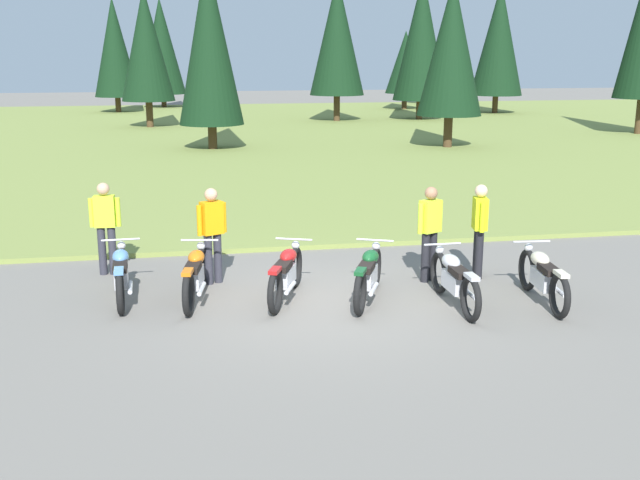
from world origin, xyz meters
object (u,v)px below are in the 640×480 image
rider_checking_bike (212,230)px  rider_in_hivis_vest (105,223)px  rider_with_back_turned (430,228)px  motorcycle_cream (543,276)px  rider_near_row_end (479,225)px  motorcycle_red (286,273)px  motorcycle_orange (195,275)px  motorcycle_british_green (369,274)px  motorcycle_silver (454,279)px  motorcycle_sky_blue (121,274)px

rider_checking_bike → rider_in_hivis_vest: bearing=154.0°
rider_with_back_turned → rider_in_hivis_vest: bearing=165.4°
motorcycle_cream → rider_near_row_end: rider_near_row_end is taller
motorcycle_cream → motorcycle_red: bearing=167.1°
motorcycle_cream → rider_with_back_turned: size_ratio=1.26×
rider_with_back_turned → motorcycle_cream: bearing=-46.5°
motorcycle_red → motorcycle_orange: bearing=172.5°
motorcycle_british_green → rider_in_hivis_vest: size_ratio=1.17×
motorcycle_cream → motorcycle_british_green: bearing=167.2°
motorcycle_cream → motorcycle_silver: bearing=175.7°
motorcycle_red → motorcycle_silver: same height
rider_near_row_end → motorcycle_red: bearing=-170.1°
motorcycle_orange → rider_near_row_end: bearing=4.8°
rider_with_back_turned → rider_checking_bike: size_ratio=1.00×
motorcycle_orange → motorcycle_red: size_ratio=1.05×
motorcycle_red → rider_with_back_turned: rider_with_back_turned is taller
motorcycle_british_green → motorcycle_silver: size_ratio=0.93×
motorcycle_sky_blue → rider_in_hivis_vest: 1.66m
motorcycle_sky_blue → motorcycle_silver: 5.30m
motorcycle_cream → rider_checking_bike: rider_checking_bike is taller
rider_with_back_turned → rider_near_row_end: same height
motorcycle_british_green → motorcycle_sky_blue: bearing=169.0°
rider_checking_bike → rider_in_hivis_vest: size_ratio=1.00×
motorcycle_orange → motorcycle_silver: size_ratio=0.99×
motorcycle_british_green → rider_near_row_end: bearing=22.3°
rider_with_back_turned → rider_near_row_end: size_ratio=1.00×
motorcycle_british_green → motorcycle_cream: 2.76m
motorcycle_cream → rider_with_back_turned: (-1.40, 1.47, 0.51)m
motorcycle_british_green → rider_checking_bike: bearing=149.8°
motorcycle_orange → rider_with_back_turned: size_ratio=1.25×
motorcycle_silver → motorcycle_cream: same height
motorcycle_red → motorcycle_silver: (2.54, -0.80, 0.00)m
rider_near_row_end → motorcycle_silver: bearing=-124.3°
motorcycle_red → motorcycle_silver: 2.67m
motorcycle_sky_blue → motorcycle_cream: same height
motorcycle_sky_blue → rider_near_row_end: (6.12, 0.15, 0.51)m
motorcycle_cream → rider_near_row_end: size_ratio=1.26×
motorcycle_british_green → motorcycle_cream: same height
motorcycle_sky_blue → motorcycle_british_green: 3.97m
motorcycle_british_green → rider_with_back_turned: (1.30, 0.86, 0.51)m
motorcycle_orange → rider_near_row_end: 4.99m
motorcycle_sky_blue → motorcycle_red: same height
motorcycle_british_green → motorcycle_orange: bearing=169.8°
motorcycle_sky_blue → rider_in_hivis_vest: (-0.35, 1.54, 0.51)m
motorcycle_british_green → rider_near_row_end: (2.22, 0.91, 0.51)m
motorcycle_red → motorcycle_british_green: 1.32m
motorcycle_silver → rider_checking_bike: bearing=152.5°
rider_with_back_turned → rider_in_hivis_vest: 5.73m
motorcycle_orange → rider_with_back_turned: bearing=5.3°
motorcycle_silver → rider_near_row_end: 1.79m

